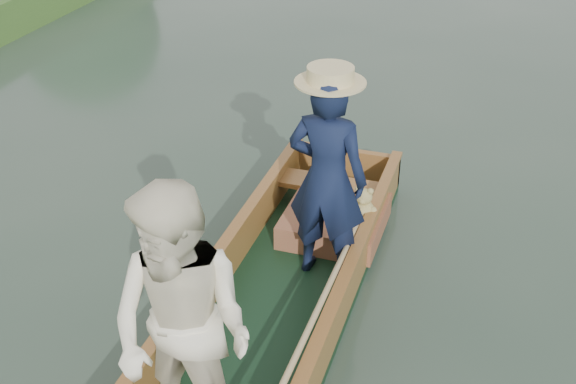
% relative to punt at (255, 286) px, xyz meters
% --- Properties ---
extents(ground, '(120.00, 120.00, 0.00)m').
position_rel_punt_xyz_m(ground, '(-0.03, 0.20, -0.67)').
color(ground, '#283D30').
rests_on(ground, ground).
extents(punt, '(1.14, 5.00, 1.90)m').
position_rel_punt_xyz_m(punt, '(0.00, 0.00, 0.00)').
color(punt, black).
rests_on(punt, ground).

